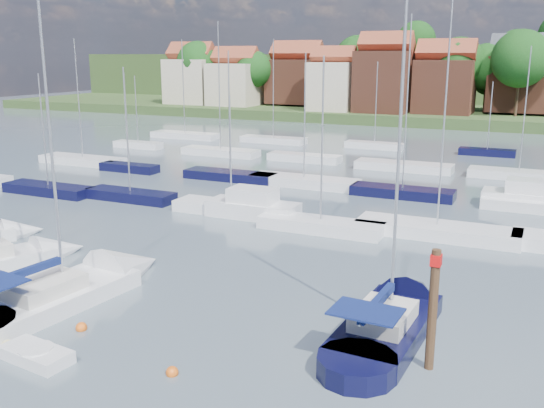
% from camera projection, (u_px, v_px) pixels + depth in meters
% --- Properties ---
extents(ground, '(260.00, 260.00, 0.00)m').
position_uv_depth(ground, '(387.00, 176.00, 61.39)').
color(ground, '#43535B').
rests_on(ground, ground).
extents(sailboat_left, '(6.22, 9.97, 13.33)m').
position_uv_depth(sailboat_left, '(12.00, 260.00, 35.27)').
color(sailboat_left, silver).
rests_on(sailboat_left, ground).
extents(sailboat_centre, '(5.08, 13.60, 17.94)m').
position_uv_depth(sailboat_centre, '(84.00, 287.00, 31.20)').
color(sailboat_centre, silver).
rests_on(sailboat_centre, ground).
extents(sailboat_navy, '(3.77, 12.05, 16.48)m').
position_uv_depth(sailboat_navy, '(396.00, 317.00, 27.64)').
color(sailboat_navy, black).
rests_on(sailboat_navy, ground).
extents(tender, '(3.20, 1.77, 0.66)m').
position_uv_depth(tender, '(36.00, 355.00, 24.34)').
color(tender, silver).
rests_on(tender, ground).
extents(timber_piling, '(0.40, 0.40, 7.15)m').
position_uv_depth(timber_piling, '(431.00, 332.00, 23.43)').
color(timber_piling, '#4C331E').
rests_on(timber_piling, ground).
extents(buoy_c, '(0.51, 0.51, 0.51)m').
position_uv_depth(buoy_c, '(82.00, 330.00, 27.11)').
color(buoy_c, '#D85914').
rests_on(buoy_c, ground).
extents(buoy_d, '(0.49, 0.49, 0.49)m').
position_uv_depth(buoy_d, '(172.00, 375.00, 23.31)').
color(buoy_d, '#D85914').
rests_on(buoy_d, ground).
extents(buoy_e, '(0.44, 0.44, 0.44)m').
position_uv_depth(buoy_e, '(342.00, 307.00, 29.55)').
color(buoy_e, '#D85914').
rests_on(buoy_e, ground).
extents(buoy_g, '(0.55, 0.55, 0.55)m').
position_uv_depth(buoy_g, '(8.00, 348.00, 25.41)').
color(buoy_g, beige).
rests_on(buoy_g, ground).
extents(marina_field, '(79.62, 41.41, 15.93)m').
position_uv_depth(marina_field, '(395.00, 182.00, 56.23)').
color(marina_field, silver).
rests_on(marina_field, ground).
extents(far_shore_town, '(212.46, 90.00, 22.27)m').
position_uv_depth(far_shore_town, '(496.00, 87.00, 141.16)').
color(far_shore_town, '#344B25').
rests_on(far_shore_town, ground).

